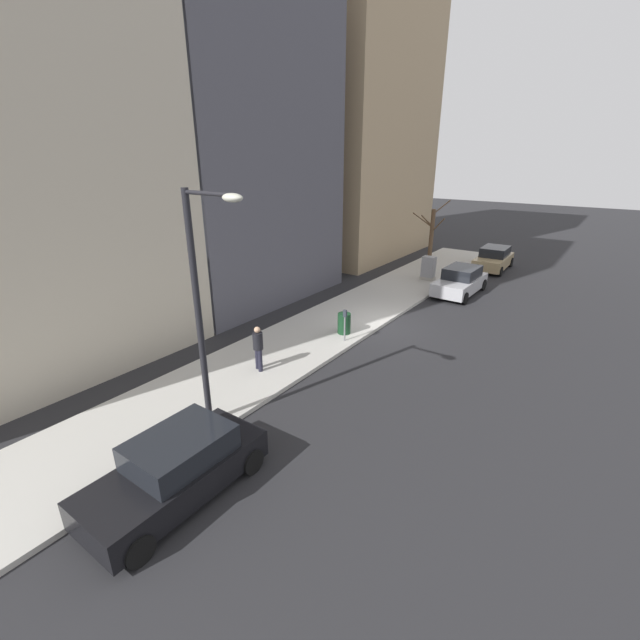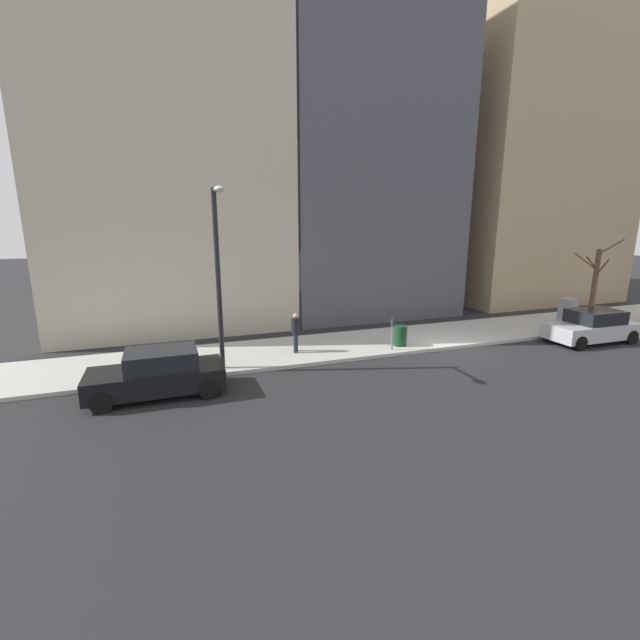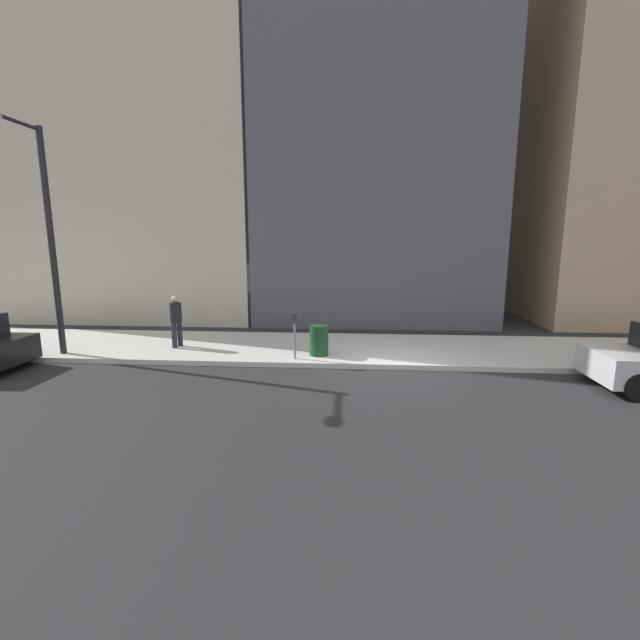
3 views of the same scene
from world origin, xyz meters
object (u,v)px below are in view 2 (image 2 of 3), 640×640
object	(u,v)px
bare_tree	(595,280)
office_block_center	(353,171)
trash_bin	(400,336)
parked_car_black	(158,374)
parked_car_silver	(592,327)
streetlamp	(218,266)
office_tower_right	(161,76)
parking_meter	(392,331)
pedestrian_near_meter	(296,330)
utility_box	(567,312)
office_tower_left	(514,130)

from	to	relation	value
bare_tree	office_block_center	xyz separation A→B (m)	(7.97, 11.75, 6.29)
bare_tree	trash_bin	size ratio (longest dim) A/B	4.92
parked_car_black	office_block_center	size ratio (longest dim) A/B	0.25
parked_car_black	office_block_center	distance (m)	18.29
parked_car_silver	streetlamp	xyz separation A→B (m)	(1.40, 16.70, 3.28)
parked_car_silver	parked_car_black	size ratio (longest dim) A/B	1.01
parked_car_black	office_tower_right	distance (m)	17.44
parked_car_black	parking_meter	distance (m)	9.45
office_block_center	office_tower_right	bearing A→B (deg)	85.97
pedestrian_near_meter	office_block_center	bearing A→B (deg)	-12.64
utility_box	office_tower_right	distance (m)	24.82
trash_bin	office_tower_right	world-z (taller)	office_tower_right
pedestrian_near_meter	office_tower_right	xyz separation A→B (m)	(9.79, 4.37, 11.91)
parking_meter	pedestrian_near_meter	bearing A→B (deg)	74.40
parked_car_silver	parking_meter	bearing A→B (deg)	81.87
pedestrian_near_meter	office_tower_left	size ratio (longest dim) A/B	0.07
bare_tree	pedestrian_near_meter	bearing A→B (deg)	93.35
parked_car_black	utility_box	bearing A→B (deg)	-83.88
parking_meter	pedestrian_near_meter	xyz separation A→B (m)	(1.10, 3.95, 0.11)
utility_box	streetlamp	world-z (taller)	streetlamp
parked_car_black	bare_tree	size ratio (longest dim) A/B	0.95
office_tower_left	office_tower_right	xyz separation A→B (m)	(-0.06, 23.74, 1.09)
parking_meter	utility_box	world-z (taller)	utility_box
parked_car_silver	office_block_center	world-z (taller)	office_block_center
parked_car_black	parking_meter	size ratio (longest dim) A/B	3.12
parking_meter	office_tower_left	bearing A→B (deg)	-54.61
parked_car_black	office_block_center	world-z (taller)	office_block_center
office_tower_right	streetlamp	bearing A→B (deg)	-173.74
office_tower_left	utility_box	bearing A→B (deg)	155.67
utility_box	bare_tree	world-z (taller)	bare_tree
office_tower_left	office_block_center	world-z (taller)	office_tower_left
parked_car_black	parking_meter	world-z (taller)	parked_car_black
parking_meter	bare_tree	size ratio (longest dim) A/B	0.30
utility_box	office_tower_right	world-z (taller)	office_tower_right
parked_car_black	utility_box	size ratio (longest dim) A/B	2.95
streetlamp	office_tower_left	distance (m)	26.34
utility_box	trash_bin	world-z (taller)	utility_box
bare_tree	office_tower_right	world-z (taller)	office_tower_right
office_tower_left	trash_bin	bearing A→B (deg)	125.44
pedestrian_near_meter	office_tower_left	bearing A→B (deg)	-40.19
utility_box	office_block_center	xyz separation A→B (m)	(9.29, 8.37, 7.67)
parked_car_black	streetlamp	xyz separation A→B (m)	(1.29, -2.23, 3.28)
office_tower_left	office_tower_right	size ratio (longest dim) A/B	0.92
streetlamp	office_tower_right	size ratio (longest dim) A/B	0.25
parked_car_silver	bare_tree	world-z (taller)	bare_tree
office_tower_right	parked_car_black	bearing A→B (deg)	175.30
parked_car_silver	office_tower_right	distance (m)	25.03
parked_car_silver	office_tower_left	bearing A→B (deg)	-23.79
parked_car_silver	office_block_center	xyz separation A→B (m)	(11.71, 7.10, 7.78)
parking_meter	office_tower_left	distance (m)	21.85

